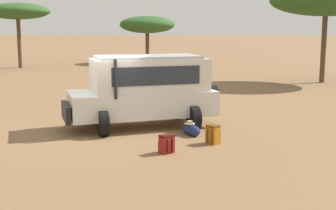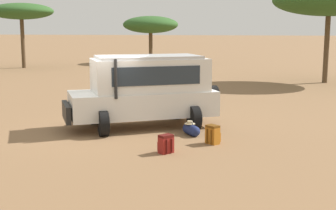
# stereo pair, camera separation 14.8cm
# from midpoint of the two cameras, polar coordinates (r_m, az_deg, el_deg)

# --- Properties ---
(ground_plane) EXTENTS (320.00, 320.00, 0.00)m
(ground_plane) POSITION_cam_midpoint_polar(r_m,az_deg,el_deg) (15.60, -7.47, -3.15)
(ground_plane) COLOR olive
(safari_vehicle) EXTENTS (5.35, 3.93, 2.44)m
(safari_vehicle) POSITION_cam_midpoint_polar(r_m,az_deg,el_deg) (15.93, -2.46, 1.92)
(safari_vehicle) COLOR silver
(safari_vehicle) RESTS_ON ground_plane
(backpack_beside_front_wheel) EXTENTS (0.47, 0.47, 0.51)m
(backpack_beside_front_wheel) POSITION_cam_midpoint_polar(r_m,az_deg,el_deg) (12.78, 0.05, -4.79)
(backpack_beside_front_wheel) COLOR maroon
(backpack_beside_front_wheel) RESTS_ON ground_plane
(backpack_cluster_center) EXTENTS (0.47, 0.47, 0.56)m
(backpack_cluster_center) POSITION_cam_midpoint_polar(r_m,az_deg,el_deg) (13.83, 5.79, -3.62)
(backpack_cluster_center) COLOR #B26619
(backpack_cluster_center) RESTS_ON ground_plane
(duffel_bag_low_black_case) EXTENTS (0.61, 0.73, 0.44)m
(duffel_bag_low_black_case) POSITION_cam_midpoint_polar(r_m,az_deg,el_deg) (14.87, 3.13, -3.02)
(duffel_bag_low_black_case) COLOR navy
(duffel_bag_low_black_case) RESTS_ON ground_plane
(acacia_tree_left_mid) EXTENTS (5.23, 4.88, 5.26)m
(acacia_tree_left_mid) POSITION_cam_midpoint_polar(r_m,az_deg,el_deg) (40.40, -17.36, 10.81)
(acacia_tree_left_mid) COLOR brown
(acacia_tree_left_mid) RESTS_ON ground_plane
(acacia_tree_centre_back) EXTENTS (5.13, 5.07, 4.34)m
(acacia_tree_centre_back) POSITION_cam_midpoint_polar(r_m,az_deg,el_deg) (44.03, -2.04, 9.75)
(acacia_tree_centre_back) COLOR brown
(acacia_tree_centre_back) RESTS_ON ground_plane
(acacia_tree_right_mid) EXTENTS (6.65, 5.79, 5.88)m
(acacia_tree_right_mid) POSITION_cam_midpoint_polar(r_m,az_deg,el_deg) (30.01, 19.19, 11.96)
(acacia_tree_right_mid) COLOR brown
(acacia_tree_right_mid) RESTS_ON ground_plane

